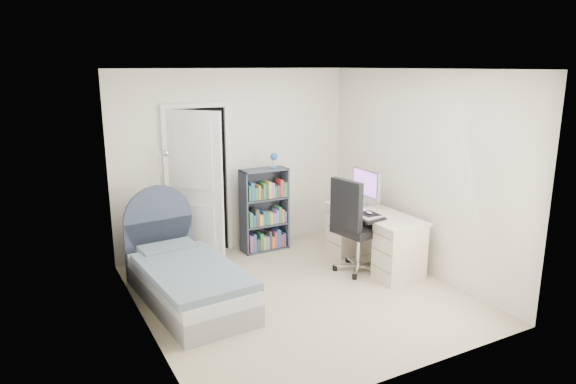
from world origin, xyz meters
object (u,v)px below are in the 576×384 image
bed (186,278)px  nightstand (159,237)px  bookcase (265,213)px  desk (373,236)px  floor_lamp (166,218)px  office_chair (354,222)px

bed → nightstand: (0.01, 1.16, 0.13)m
bookcase → desk: size_ratio=0.93×
floor_lamp → desk: (2.34, -1.33, -0.22)m
nightstand → floor_lamp: 0.26m
bookcase → desk: 1.54m
floor_lamp → office_chair: 2.43m
bookcase → office_chair: bookcase is taller
bed → bookcase: bearing=35.5°
bed → bookcase: 1.82m
nightstand → office_chair: size_ratio=0.49×
office_chair → bed: bearing=174.0°
nightstand → bookcase: bearing=-4.6°
bed → nightstand: size_ratio=3.26×
nightstand → office_chair: (2.07, -1.38, 0.28)m
bed → office_chair: bearing=-6.0°
bed → bookcase: bookcase is taller
nightstand → office_chair: bearing=-33.8°
bed → office_chair: office_chair is taller
floor_lamp → desk: size_ratio=1.02×
desk → office_chair: bearing=-165.3°
nightstand → desk: 2.76m
nightstand → bed: bearing=-90.6°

